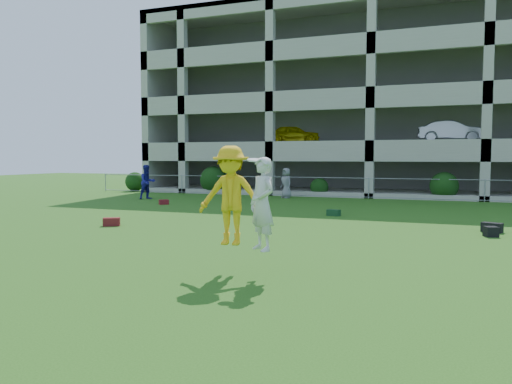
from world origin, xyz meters
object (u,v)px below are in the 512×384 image
at_px(crate_d, 491,232).
at_px(parking_garage, 387,106).
at_px(bystander_a, 147,182).
at_px(bystander_c, 286,183).
at_px(frisbee_contest, 237,197).

height_order(crate_d, parking_garage, parking_garage).
bearing_deg(bystander_a, bystander_c, -32.44).
bearing_deg(frisbee_contest, parking_garage, 90.18).
relative_size(bystander_c, crate_d, 4.93).
height_order(bystander_c, parking_garage, parking_garage).
height_order(bystander_c, crate_d, bystander_c).
bearing_deg(parking_garage, bystander_a, -130.84).
relative_size(bystander_a, frisbee_contest, 0.94).
bearing_deg(frisbee_contest, bystander_a, 128.30).
relative_size(bystander_c, parking_garage, 0.06).
distance_m(frisbee_contest, parking_garage, 28.51).
height_order(frisbee_contest, parking_garage, parking_garage).
distance_m(bystander_c, frisbee_contest, 18.72).
bearing_deg(bystander_c, bystander_a, -117.68).
relative_size(bystander_a, crate_d, 5.46).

